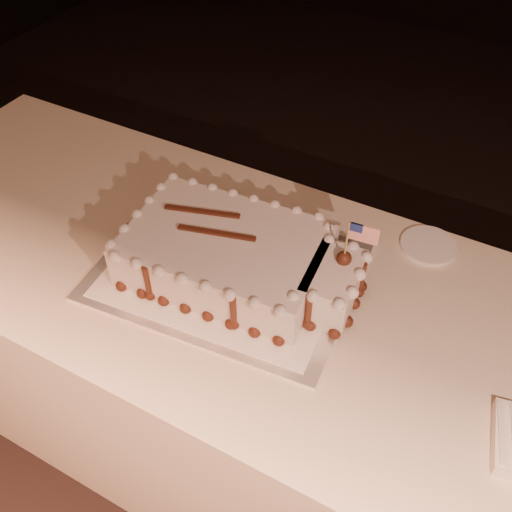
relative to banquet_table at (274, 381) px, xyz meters
The scene contains 5 objects.
banquet_table is the anchor object (origin of this frame).
cake_board 0.40m from the banquet_table, behind, with size 0.61×0.46×0.01m, color white.
doily 0.41m from the banquet_table, behind, with size 0.54×0.41×0.00m, color white.
sheet_cake 0.45m from the banquet_table, behind, with size 0.58×0.36×0.23m.
side_plate 0.56m from the banquet_table, 50.13° to the left, with size 0.14×0.14×0.01m, color white.
Camera 1 is at (0.38, -0.20, 1.76)m, focal length 40.00 mm.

